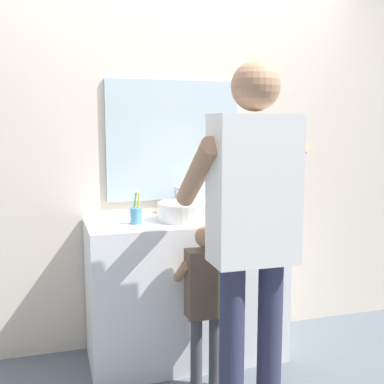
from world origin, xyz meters
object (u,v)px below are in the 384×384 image
at_px(toothbrush_cup, 136,215).
at_px(child_toddler, 205,293).
at_px(adult_parent, 252,212).
at_px(soap_bottle, 234,207).

bearing_deg(toothbrush_cup, child_toddler, -49.24).
bearing_deg(toothbrush_cup, adult_parent, -56.72).
relative_size(child_toddler, adult_parent, 0.53).
distance_m(soap_bottle, child_toddler, 0.64).
distance_m(toothbrush_cup, adult_parent, 0.81).
distance_m(toothbrush_cup, soap_bottle, 0.63).
bearing_deg(soap_bottle, toothbrush_cup, -177.67).
bearing_deg(child_toddler, adult_parent, -67.34).
relative_size(soap_bottle, adult_parent, 0.09).
distance_m(toothbrush_cup, child_toddler, 0.61).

